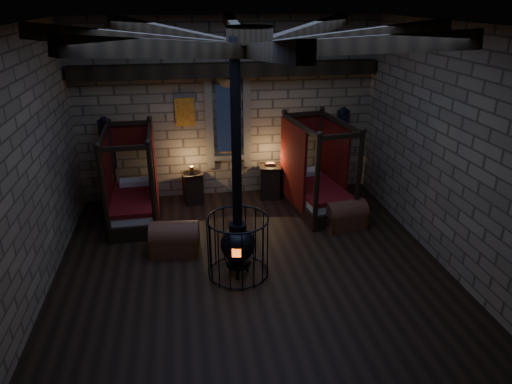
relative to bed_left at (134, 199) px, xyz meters
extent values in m
cube|color=black|center=(2.22, -2.30, -0.50)|extent=(7.00, 7.00, 0.01)
cube|color=#847054|center=(2.22, 1.20, 1.60)|extent=(7.00, 0.02, 4.20)
cube|color=#847054|center=(2.22, -5.80, 1.60)|extent=(7.00, 0.02, 4.20)
cube|color=#847054|center=(-1.28, -2.30, 1.60)|extent=(0.02, 7.00, 4.20)
cube|color=#847054|center=(5.72, -2.30, 1.60)|extent=(0.02, 7.00, 4.20)
cube|color=black|center=(2.22, -2.30, 3.70)|extent=(7.00, 7.00, 0.01)
cube|color=black|center=(2.22, 1.02, 2.55)|extent=(6.86, 0.35, 0.30)
cylinder|color=black|center=(2.22, -2.30, 3.55)|extent=(0.70, 0.70, 0.25)
cube|color=black|center=(2.22, 1.15, 1.40)|extent=(0.55, 0.04, 1.60)
cube|color=maroon|center=(1.22, 1.16, 1.60)|extent=(0.45, 0.03, 0.65)
cube|color=black|center=(-0.58, 1.04, 0.95)|extent=(0.30, 0.10, 1.15)
cube|color=black|center=(5.02, 1.04, 0.95)|extent=(0.30, 0.10, 1.15)
cube|color=black|center=(0.00, -0.08, -0.33)|extent=(1.05, 1.94, 0.33)
cube|color=beige|center=(0.00, -0.08, -0.08)|extent=(0.94, 1.79, 0.20)
cube|color=maroon|center=(0.00, -0.08, 0.05)|extent=(0.99, 1.83, 0.09)
cube|color=beige|center=(-0.02, 0.62, 0.14)|extent=(0.65, 0.34, 0.13)
cube|color=#630E08|center=(-0.03, 0.87, 1.20)|extent=(1.01, 0.08, 0.51)
cylinder|color=black|center=(-0.43, -1.01, 0.51)|extent=(0.10, 0.10, 2.02)
cylinder|color=black|center=(-0.49, 0.83, 0.51)|extent=(0.10, 0.10, 2.02)
cylinder|color=black|center=(0.49, -0.98, 0.51)|extent=(0.10, 0.10, 2.02)
cylinder|color=black|center=(0.43, 0.86, 0.51)|extent=(0.10, 0.10, 2.02)
cube|color=#630E08|center=(-0.49, 0.18, 0.56)|extent=(0.10, 1.38, 1.79)
cube|color=#630E08|center=(0.48, 0.21, 0.56)|extent=(0.10, 1.38, 1.79)
cube|color=black|center=(4.08, -0.17, -0.33)|extent=(1.30, 2.10, 0.34)
cube|color=beige|center=(4.08, -0.17, -0.06)|extent=(1.16, 1.93, 0.21)
cube|color=maroon|center=(4.08, -0.17, 0.07)|extent=(1.22, 1.98, 0.09)
cube|color=beige|center=(3.98, 0.54, 0.16)|extent=(0.70, 0.42, 0.13)
cube|color=#630E08|center=(3.94, 0.79, 1.25)|extent=(1.04, 0.20, 0.52)
cylinder|color=black|center=(3.75, -1.18, 0.54)|extent=(0.10, 0.10, 2.09)
cylinder|color=black|center=(3.48, 0.70, 0.54)|extent=(0.10, 0.10, 2.09)
cylinder|color=black|center=(4.69, -1.04, 0.54)|extent=(0.10, 0.10, 2.09)
cylinder|color=black|center=(4.42, 0.83, 0.54)|extent=(0.10, 0.10, 2.09)
cube|color=#630E08|center=(3.54, 0.04, 0.59)|extent=(0.26, 1.42, 1.85)
cube|color=#630E08|center=(4.54, 0.18, 0.59)|extent=(0.26, 1.42, 1.85)
cube|color=brown|center=(0.86, -1.57, -0.31)|extent=(0.97, 0.65, 0.38)
cylinder|color=brown|center=(0.86, -1.57, -0.12)|extent=(0.97, 0.65, 0.56)
cube|color=#AE8435|center=(0.44, -1.53, -0.31)|extent=(0.12, 0.58, 0.40)
cube|color=#AE8435|center=(1.29, -1.62, -0.31)|extent=(0.12, 0.58, 0.40)
cube|color=brown|center=(4.44, -1.09, -0.32)|extent=(0.92, 0.64, 0.36)
cylinder|color=brown|center=(4.44, -1.09, -0.14)|extent=(0.92, 0.64, 0.52)
cube|color=#AE8435|center=(4.05, -1.15, -0.32)|extent=(0.13, 0.54, 0.38)
cube|color=#AE8435|center=(4.83, -1.03, -0.32)|extent=(0.13, 0.54, 0.38)
cube|color=black|center=(1.30, 0.72, -0.14)|extent=(0.49, 0.48, 0.72)
cube|color=black|center=(1.30, 0.72, 0.24)|extent=(0.54, 0.52, 0.04)
cylinder|color=#AE8435|center=(1.30, 0.72, 0.34)|extent=(0.10, 0.10, 0.16)
cube|color=black|center=(3.17, 0.72, -0.11)|extent=(0.54, 0.52, 0.78)
cube|color=black|center=(3.17, 0.72, 0.30)|extent=(0.59, 0.57, 0.04)
cube|color=brown|center=(3.17, 0.72, 0.37)|extent=(0.22, 0.18, 0.06)
cylinder|color=black|center=(1.97, -2.49, -0.26)|extent=(0.44, 0.44, 0.11)
sphere|color=black|center=(1.97, -2.49, 0.10)|extent=(0.61, 0.61, 0.61)
cylinder|color=black|center=(1.97, -2.49, 0.43)|extent=(0.31, 0.31, 0.15)
cube|color=#FF5914|center=(1.90, -2.78, 0.10)|extent=(0.15, 0.05, 0.15)
cylinder|color=black|center=(1.97, -2.49, 2.02)|extent=(0.16, 0.16, 3.07)
torus|color=black|center=(1.97, -2.49, -0.46)|extent=(1.08, 1.08, 0.03)
torus|color=black|center=(1.97, -2.49, 0.59)|extent=(1.08, 1.08, 0.03)
camera|label=1|loc=(1.15, -9.37, 4.10)|focal=32.00mm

